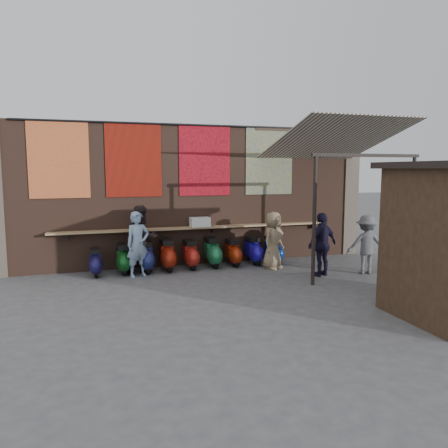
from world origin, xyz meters
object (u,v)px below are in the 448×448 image
object	(u,v)px
scooter_stool_2	(146,257)
shopper_grey	(366,244)
scooter_stool_6	(233,253)
scooter_stool_8	(273,250)
shelf_box	(200,222)
shopper_tan	(273,240)
diner_left	(138,244)
scooter_stool_7	(253,251)
diner_right	(143,240)
scooter_stool_0	(96,262)
scooter_stool_1	(123,259)
scooter_stool_5	(212,252)
scooter_stool_4	(190,255)
scooter_stool_3	(167,255)
shopper_navy	(322,244)

from	to	relation	value
scooter_stool_2	shopper_grey	world-z (taller)	shopper_grey
scooter_stool_6	scooter_stool_8	size ratio (longest dim) A/B	0.96
shelf_box	shopper_tan	xyz separation A→B (m)	(1.83, -1.00, -0.46)
scooter_stool_6	diner_left	distance (m)	2.82
scooter_stool_2	diner_left	world-z (taller)	diner_left
scooter_stool_7	diner_right	xyz separation A→B (m)	(-3.21, -0.18, 0.51)
scooter_stool_0	shopper_grey	bearing A→B (deg)	-16.16
scooter_stool_1	diner_left	xyz separation A→B (m)	(0.35, -0.46, 0.46)
shelf_box	scooter_stool_5	size ratio (longest dim) A/B	0.64
scooter_stool_6	shopper_tan	bearing A→B (deg)	-37.24
scooter_stool_1	shopper_tan	xyz separation A→B (m)	(4.02, -0.69, 0.41)
shelf_box	scooter_stool_4	distance (m)	0.98
scooter_stool_2	scooter_stool_0	bearing A→B (deg)	-179.42
scooter_stool_3	diner_right	world-z (taller)	diner_right
scooter_stool_0	scooter_stool_4	distance (m)	2.54
scooter_stool_3	scooter_stool_5	distance (m)	1.30
shopper_tan	shopper_grey	bearing A→B (deg)	-64.81
diner_left	diner_right	xyz separation A→B (m)	(0.16, 0.31, 0.06)
scooter_stool_6	shopper_navy	xyz separation A→B (m)	(1.78, -1.88, 0.45)
scooter_stool_8	diner_right	world-z (taller)	diner_right
shopper_grey	scooter_stool_6	bearing A→B (deg)	-12.78
scooter_stool_3	scooter_stool_7	bearing A→B (deg)	0.38
scooter_stool_3	scooter_stool_4	size ratio (longest dim) A/B	1.08
scooter_stool_0	shopper_navy	world-z (taller)	shopper_navy
scooter_stool_7	diner_right	world-z (taller)	diner_right
shopper_tan	scooter_stool_6	bearing A→B (deg)	109.81
scooter_stool_6	diner_left	xyz separation A→B (m)	(-2.74, -0.48, 0.47)
scooter_stool_7	shopper_navy	bearing A→B (deg)	-58.62
diner_right	scooter_stool_1	bearing A→B (deg)	137.44
scooter_stool_0	shopper_tan	world-z (taller)	shopper_tan
scooter_stool_6	scooter_stool_0	bearing A→B (deg)	-179.46
scooter_stool_3	diner_right	xyz separation A→B (m)	(-0.67, -0.16, 0.48)
scooter_stool_4	diner_left	size ratio (longest dim) A/B	0.49
diner_left	scooter_stool_0	bearing A→B (deg)	140.84
shelf_box	scooter_stool_1	size ratio (longest dim) A/B	0.69
scooter_stool_7	diner_right	distance (m)	3.26
scooter_stool_0	scooter_stool_6	world-z (taller)	scooter_stool_6
shelf_box	diner_right	distance (m)	1.79
scooter_stool_0	scooter_stool_6	xyz separation A→B (m)	(3.79, 0.04, 0.02)
scooter_stool_8	diner_left	distance (m)	4.03
diner_left	shopper_grey	world-z (taller)	diner_left
diner_left	scooter_stool_1	bearing A→B (deg)	110.79
shopper_grey	scooter_stool_4	bearing A→B (deg)	-4.34
scooter_stool_2	shopper_tan	world-z (taller)	shopper_tan
scooter_stool_8	shopper_navy	size ratio (longest dim) A/B	0.49
shelf_box	scooter_stool_1	distance (m)	2.38
scooter_stool_5	scooter_stool_7	size ratio (longest dim) A/B	1.05
scooter_stool_6	scooter_stool_8	xyz separation A→B (m)	(1.24, -0.05, 0.01)
shelf_box	shopper_grey	world-z (taller)	shopper_grey
scooter_stool_2	scooter_stool_3	xyz separation A→B (m)	(0.57, 0.02, 0.01)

